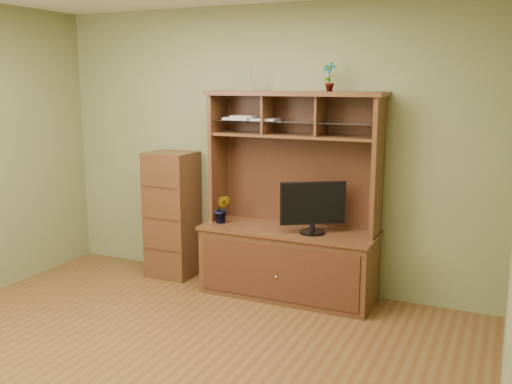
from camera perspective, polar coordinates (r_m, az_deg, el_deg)
The scene contains 8 objects.
room at distance 3.82m, azimuth -11.22°, elevation 1.20°, with size 4.54×4.04×2.74m.
media_hutch at distance 5.33m, azimuth 3.35°, elevation -4.97°, with size 1.66×0.61×1.90m.
monitor at distance 5.08m, azimuth 5.69°, elevation -1.44°, with size 0.52×0.35×0.47m.
orchid_plant at distance 5.45m, azimuth -3.42°, elevation -1.71°, with size 0.15×0.12×0.28m, color #2B5A1E.
top_plant at distance 5.09m, azimuth 7.33°, elevation 11.38°, with size 0.13×0.09×0.25m, color #366B25.
reed_diffuser at distance 5.36m, azimuth -0.51°, elevation 11.19°, with size 0.05×0.05×0.27m.
magazines at distance 5.38m, azimuth -0.69°, elevation 7.41°, with size 0.53×0.20×0.04m.
side_cabinet at distance 5.92m, azimuth -8.38°, elevation -2.24°, with size 0.46×0.42×1.29m.
Camera 1 is at (2.21, -3.05, 1.99)m, focal length 40.00 mm.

